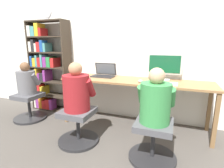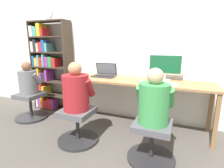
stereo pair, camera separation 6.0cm
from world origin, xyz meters
The scene contains 15 objects.
ground_plane centered at (0.00, 0.00, 0.00)m, with size 14.00×14.00×0.00m, color #4C4742.
wall_back centered at (0.00, 0.63, 1.30)m, with size 10.00×0.05×2.60m.
desk centered at (0.00, 0.28, 0.68)m, with size 2.26×0.57×0.75m.
desktop_monitor centered at (0.42, 0.44, 0.96)m, with size 0.50×0.19×0.39m.
laptop centered at (-0.55, 0.38, 0.80)m, with size 0.37×0.26×0.22m.
keyboard centered at (0.41, 0.15, 0.76)m, with size 0.43×0.14×0.03m.
computer_mouse_by_keyboard centered at (0.12, 0.17, 0.77)m, with size 0.06×0.11×0.03m.
office_chair_left centered at (0.41, -0.45, 0.23)m, with size 0.54×0.54×0.45m.
office_chair_right centered at (-0.58, -0.43, 0.23)m, with size 0.54×0.54×0.45m.
person_at_monitor centered at (0.41, -0.45, 0.70)m, with size 0.40×0.33×0.60m.
person_at_laptop centered at (-0.58, -0.43, 0.71)m, with size 0.41×0.34×0.62m.
bookshelf centered at (-1.78, 0.43, 0.84)m, with size 0.80×0.28×1.70m.
desk_clock centered at (-1.60, 0.36, 1.81)m, with size 0.19×0.03×0.21m.
office_chair_side centered at (-1.76, -0.09, 0.23)m, with size 0.54×0.54×0.45m.
person_near_shelf centered at (-1.76, -0.09, 0.68)m, with size 0.36×0.30×0.54m.
Camera 1 is at (0.60, -2.27, 1.29)m, focal length 28.00 mm.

